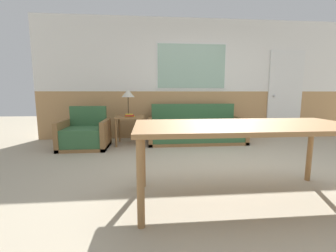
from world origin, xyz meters
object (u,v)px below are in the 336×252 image
Objects in this scene: table_lamp at (128,94)px; armchair at (85,135)px; side_table at (130,121)px; couch at (196,131)px; dining_table at (245,131)px.

armchair is at bearing -156.90° from table_lamp.
armchair is 0.91m from side_table.
armchair is 1.17m from table_lamp.
couch is at bearing 4.58° from armchair.
armchair is 1.50× the size of side_table.
table_lamp is at bearing 20.09° from armchair.
couch is at bearing 87.99° from dining_table.
couch is 1.39m from side_table.
dining_table is (1.28, -2.55, 0.20)m from side_table.
table_lamp is at bearing 110.66° from side_table.
armchair reaches higher than side_table.
armchair is at bearing 132.58° from dining_table.
side_table is (0.84, 0.24, 0.24)m from armchair.
couch reaches higher than side_table.
armchair is at bearing -163.93° from side_table.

